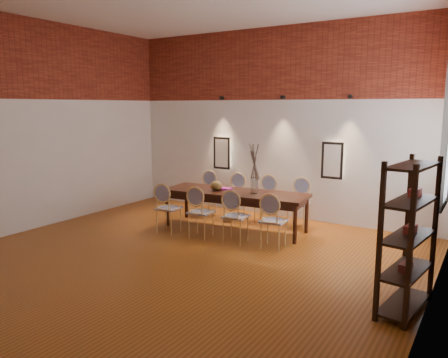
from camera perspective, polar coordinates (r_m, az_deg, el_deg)
The scene contains 26 objects.
floor at distance 6.88m, azimuth -6.45°, elevation -10.83°, with size 7.00×7.00×0.02m, color #8D4815.
wall_back at distance 9.49m, azimuth 6.84°, elevation 7.20°, with size 7.00×0.10×4.00m, color silver.
wall_left at distance 9.11m, azimuth -24.61°, elevation 6.31°, with size 0.10×7.00×4.00m, color silver.
wall_right at distance 5.07m, azimuth 26.46°, elevation 4.26°, with size 0.10×7.00×4.00m, color silver.
brick_band_back at distance 9.46m, azimuth 6.81°, elevation 14.78°, with size 7.00×0.02×1.50m, color maroon.
brick_band_left at distance 9.09m, azimuth -24.92°, elevation 14.20°, with size 0.02×7.00×1.50m, color maroon.
brick_band_right at distance 5.14m, azimuth 26.74°, elevation 18.33°, with size 0.02×7.00×1.50m, color maroon.
niche_left at distance 10.08m, azimuth -0.20°, elevation 3.42°, with size 0.36×0.06×0.66m, color #FFEAC6.
niche_right at distance 8.98m, azimuth 14.01°, elevation 2.37°, with size 0.36×0.06×0.66m, color #FFEAC6.
spot_fixture_left at distance 10.00m, azimuth -0.29°, elevation 10.54°, with size 0.08×0.08×0.10m, color black.
spot_fixture_mid at distance 9.28m, azimuth 7.69°, elevation 10.53°, with size 0.08×0.08×0.10m, color black.
spot_fixture_right at distance 8.80m, azimuth 16.16°, elevation 10.30°, with size 0.08×0.08×0.10m, color black.
dining_table at distance 8.48m, azimuth 1.44°, elevation -4.12°, with size 2.79×0.90×0.75m, color black.
chair_near_a at distance 8.33m, azimuth -7.26°, elevation -3.77°, with size 0.44×0.44×0.94m, color tan, non-canonical shape.
chair_near_b at distance 7.97m, azimuth -3.04°, elevation -4.31°, with size 0.44×0.44×0.94m, color tan, non-canonical shape.
chair_near_c at distance 7.67m, azimuth 1.54°, elevation -4.86°, with size 0.44×0.44×0.94m, color tan, non-canonical shape.
chair_near_d at distance 7.42m, azimuth 6.48°, elevation -5.42°, with size 0.44×0.44×0.94m, color tan, non-canonical shape.
chair_far_a at distance 9.55m, azimuth -2.46°, elevation -1.98°, with size 0.44×0.44×0.94m, color tan, non-canonical shape.
chair_far_b at distance 9.24m, azimuth 1.35°, elevation -2.36°, with size 0.44×0.44×0.94m, color tan, non-canonical shape.
chair_far_c at distance 8.98m, azimuth 5.41°, elevation -2.76°, with size 0.44×0.44×0.94m, color tan, non-canonical shape.
chair_far_d at distance 8.77m, azimuth 9.69°, elevation -3.16°, with size 0.44×0.44×0.94m, color tan, non-canonical shape.
vase at distance 8.21m, azimuth 3.98°, elevation -0.84°, with size 0.14×0.14×0.30m, color silver.
dried_branches at distance 8.14m, azimuth 4.02°, elevation 2.27°, with size 0.50×0.50×0.70m, color #47352B, non-canonical shape.
bowl at distance 8.50m, azimuth -1.01°, elevation -0.88°, with size 0.24×0.24×0.18m, color brown.
book at distance 8.60m, azimuth 0.10°, elevation -1.25°, with size 0.26×0.18×0.03m, color #931283.
shelving_rack at distance 5.46m, azimuth 22.96°, elevation -6.94°, with size 0.38×1.00×1.80m, color black, non-canonical shape.
Camera 1 is at (4.03, -5.03, 2.38)m, focal length 35.00 mm.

